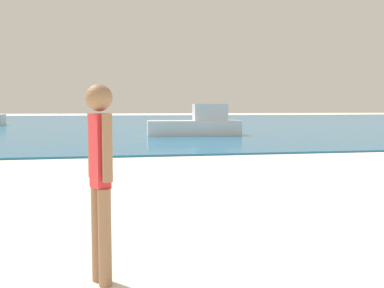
{
  "coord_description": "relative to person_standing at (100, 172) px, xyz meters",
  "views": [
    {
      "loc": [
        -1.87,
        2.58,
        1.36
      ],
      "look_at": [
        -0.58,
        9.22,
        0.79
      ],
      "focal_mm": 41.11,
      "sensor_mm": 36.0,
      "label": 1
    }
  ],
  "objects": [
    {
      "name": "water",
      "position": [
        1.92,
        38.56,
        -0.84
      ],
      "size": [
        160.0,
        60.0,
        0.06
      ],
      "primitive_type": "cube",
      "color": "#1E6B9E",
      "rests_on": "ground"
    },
    {
      "name": "person_standing",
      "position": [
        0.0,
        0.0,
        0.0
      ],
      "size": [
        0.2,
        0.33,
        1.53
      ],
      "rotation": [
        0.0,
        0.0,
        5.13
      ],
      "color": "#936B4C",
      "rests_on": "ground"
    },
    {
      "name": "boat_near",
      "position": [
        4.19,
        16.63,
        -0.31
      ],
      "size": [
        4.35,
        1.63,
        1.45
      ],
      "rotation": [
        0.0,
        0.0,
        3.08
      ],
      "color": "white",
      "rests_on": "water"
    }
  ]
}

